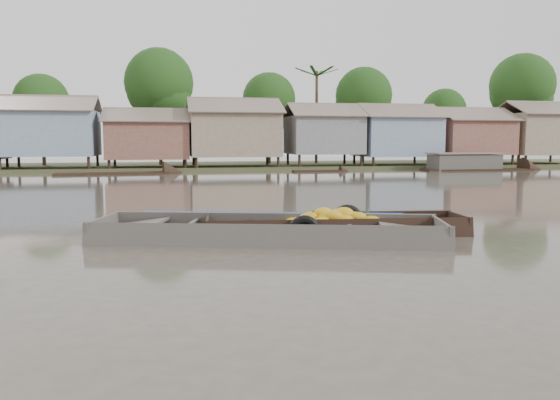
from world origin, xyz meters
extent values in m
plane|color=#494238|center=(0.00, 0.00, 0.00)|extent=(120.00, 120.00, 0.00)
cube|color=#384723|center=(0.00, 33.00, 0.00)|extent=(120.00, 12.00, 0.50)
cube|color=#798DA6|center=(-10.50, 29.50, 2.70)|extent=(6.20, 5.20, 3.20)
cube|color=brown|center=(-10.50, 28.10, 4.75)|extent=(6.60, 3.02, 1.28)
cube|color=brown|center=(-10.50, 30.90, 4.75)|extent=(6.60, 3.02, 1.28)
cube|color=brown|center=(-3.80, 29.50, 2.20)|extent=(5.80, 4.60, 2.70)
cube|color=brown|center=(-3.80, 28.26, 4.00)|extent=(6.20, 2.67, 1.14)
cube|color=brown|center=(-3.80, 30.74, 4.00)|extent=(6.20, 2.67, 1.14)
cube|color=#83705A|center=(2.50, 29.50, 2.65)|extent=(6.50, 5.30, 3.30)
cube|color=brown|center=(2.50, 28.07, 4.75)|extent=(6.90, 3.08, 1.31)
cube|color=brown|center=(2.50, 30.93, 4.75)|extent=(6.90, 3.08, 1.31)
cube|color=slate|center=(9.50, 29.50, 2.60)|extent=(5.40, 4.70, 2.90)
cube|color=brown|center=(9.50, 28.23, 4.50)|extent=(5.80, 2.73, 1.17)
cube|color=brown|center=(9.50, 30.77, 4.50)|extent=(5.80, 2.73, 1.17)
cube|color=#798DA6|center=(15.50, 29.50, 2.50)|extent=(6.00, 5.00, 3.10)
cube|color=brown|center=(15.50, 28.15, 4.50)|extent=(6.40, 2.90, 1.24)
cube|color=brown|center=(15.50, 30.85, 4.50)|extent=(6.40, 2.90, 1.24)
cube|color=brown|center=(22.00, 29.50, 2.45)|extent=(5.70, 4.90, 2.80)
cube|color=brown|center=(22.00, 28.18, 4.30)|extent=(6.10, 2.85, 1.21)
cube|color=brown|center=(22.00, 30.82, 4.30)|extent=(6.10, 2.85, 1.21)
cube|color=#83705A|center=(28.50, 29.50, 2.70)|extent=(6.30, 5.10, 3.40)
cube|color=brown|center=(28.50, 28.12, 4.85)|extent=(6.70, 2.96, 1.26)
cube|color=brown|center=(28.50, 30.88, 4.85)|extent=(6.70, 2.96, 1.26)
cylinder|color=#473323|center=(-12.00, 34.00, 2.45)|extent=(0.28, 0.28, 4.90)
sphere|color=#1A3A12|center=(-12.00, 34.00, 5.25)|extent=(4.20, 4.20, 4.20)
cylinder|color=#473323|center=(-3.00, 33.00, 3.15)|extent=(0.28, 0.28, 6.30)
sphere|color=#1A3A12|center=(-3.00, 33.00, 6.75)|extent=(5.40, 5.40, 5.40)
cylinder|color=#473323|center=(6.00, 34.00, 2.62)|extent=(0.28, 0.28, 5.25)
sphere|color=#1A3A12|center=(6.00, 34.00, 5.62)|extent=(4.50, 4.50, 4.50)
cylinder|color=#473323|center=(14.00, 33.00, 2.80)|extent=(0.28, 0.28, 5.60)
sphere|color=#1A3A12|center=(14.00, 33.00, 6.00)|extent=(4.80, 4.80, 4.80)
cylinder|color=#473323|center=(22.00, 34.00, 2.27)|extent=(0.28, 0.28, 4.55)
sphere|color=#1A3A12|center=(22.00, 34.00, 4.88)|extent=(3.90, 3.90, 3.90)
cylinder|color=#473323|center=(29.00, 33.00, 3.32)|extent=(0.28, 0.28, 6.65)
sphere|color=#1A3A12|center=(29.00, 33.00, 7.12)|extent=(5.70, 5.70, 5.70)
cylinder|color=#473323|center=(10.00, 33.50, 4.00)|extent=(0.24, 0.24, 8.00)
cube|color=black|center=(1.65, 0.51, -0.08)|extent=(6.13, 1.72, 0.08)
cube|color=black|center=(1.72, 1.17, 0.16)|extent=(6.16, 0.73, 0.57)
cube|color=black|center=(1.59, -0.14, 0.16)|extent=(6.16, 0.73, 0.57)
cube|color=black|center=(4.66, 0.23, 0.16)|extent=(0.19, 1.34, 0.54)
cube|color=black|center=(4.14, 0.28, 0.23)|extent=(1.15, 1.25, 0.21)
cube|color=black|center=(-1.35, 0.79, 0.16)|extent=(0.19, 1.34, 0.54)
cube|color=black|center=(-0.83, 0.75, 0.23)|extent=(1.15, 1.25, 0.21)
cube|color=black|center=(0.22, 0.65, 0.28)|extent=(0.22, 1.29, 0.05)
cube|color=black|center=(3.09, 0.38, 0.28)|extent=(0.22, 1.29, 0.05)
ellipsoid|color=gold|center=(2.14, 0.29, 0.42)|extent=(0.41, 0.30, 0.24)
ellipsoid|color=gold|center=(1.72, 0.14, 0.23)|extent=(0.42, 0.31, 0.25)
ellipsoid|color=gold|center=(0.74, 0.56, 0.27)|extent=(0.53, 0.39, 0.31)
ellipsoid|color=gold|center=(2.04, 0.42, 0.40)|extent=(0.48, 0.35, 0.28)
ellipsoid|color=gold|center=(0.83, 0.38, 0.27)|extent=(0.52, 0.39, 0.30)
ellipsoid|color=gold|center=(2.38, 0.75, 0.24)|extent=(0.46, 0.34, 0.26)
ellipsoid|color=gold|center=(0.93, 0.36, 0.27)|extent=(0.47, 0.34, 0.27)
ellipsoid|color=gold|center=(0.90, 0.26, 0.21)|extent=(0.51, 0.38, 0.30)
ellipsoid|color=gold|center=(1.61, 0.65, 0.39)|extent=(0.50, 0.37, 0.29)
ellipsoid|color=gold|center=(0.66, 0.75, 0.25)|extent=(0.48, 0.35, 0.28)
ellipsoid|color=gold|center=(1.83, 0.46, 0.49)|extent=(0.54, 0.39, 0.31)
ellipsoid|color=gold|center=(0.85, 0.27, 0.22)|extent=(0.52, 0.38, 0.30)
ellipsoid|color=gold|center=(1.54, 0.36, 0.45)|extent=(0.50, 0.37, 0.29)
ellipsoid|color=gold|center=(2.46, 0.28, 0.31)|extent=(0.48, 0.36, 0.28)
ellipsoid|color=gold|center=(1.37, 0.59, 0.49)|extent=(0.50, 0.37, 0.29)
ellipsoid|color=gold|center=(1.83, 0.30, 0.35)|extent=(0.46, 0.34, 0.26)
ellipsoid|color=gold|center=(1.50, 0.74, 0.35)|extent=(0.47, 0.34, 0.27)
ellipsoid|color=gold|center=(1.38, 0.86, 0.36)|extent=(0.42, 0.31, 0.24)
ellipsoid|color=gold|center=(1.72, 0.39, 0.39)|extent=(0.47, 0.35, 0.27)
ellipsoid|color=gold|center=(0.96, 0.65, 0.36)|extent=(0.45, 0.33, 0.26)
ellipsoid|color=gold|center=(1.97, 0.86, 0.27)|extent=(0.45, 0.33, 0.26)
ellipsoid|color=gold|center=(2.55, 0.66, 0.29)|extent=(0.51, 0.38, 0.30)
ellipsoid|color=gold|center=(1.42, 0.68, 0.37)|extent=(0.46, 0.34, 0.27)
ellipsoid|color=gold|center=(1.10, 0.63, 0.39)|extent=(0.52, 0.39, 0.30)
ellipsoid|color=gold|center=(0.64, 0.55, 0.18)|extent=(0.41, 0.30, 0.24)
ellipsoid|color=gold|center=(2.01, 0.89, 0.26)|extent=(0.44, 0.32, 0.25)
ellipsoid|color=gold|center=(1.52, 0.80, 0.31)|extent=(0.43, 0.31, 0.25)
ellipsoid|color=gold|center=(2.66, 0.04, 0.21)|extent=(0.44, 0.32, 0.25)
ellipsoid|color=gold|center=(1.24, 0.26, 0.34)|extent=(0.40, 0.30, 0.23)
ellipsoid|color=gold|center=(0.67, 0.24, 0.16)|extent=(0.42, 0.31, 0.24)
ellipsoid|color=gold|center=(1.41, 0.45, 0.40)|extent=(0.49, 0.36, 0.28)
ellipsoid|color=gold|center=(1.70, 0.61, 0.47)|extent=(0.40, 0.30, 0.23)
cylinder|color=#3F6626|center=(1.11, 0.56, 0.48)|extent=(0.04, 0.04, 0.20)
cylinder|color=#3F6626|center=(1.87, 0.49, 0.48)|extent=(0.04, 0.04, 0.20)
cylinder|color=#3F6626|center=(2.42, 0.44, 0.48)|extent=(0.04, 0.04, 0.20)
torus|color=black|center=(2.16, 1.21, 0.19)|extent=(0.87, 0.28, 0.85)
torus|color=black|center=(0.71, -0.15, 0.19)|extent=(0.78, 0.27, 0.76)
cube|color=#47433C|center=(-0.05, 0.06, -0.08)|extent=(7.71, 3.52, 0.08)
cube|color=#47433C|center=(0.19, 0.96, 0.19)|extent=(7.49, 2.15, 0.62)
cube|color=#47433C|center=(-0.29, -0.83, 0.19)|extent=(7.49, 2.15, 0.62)
cube|color=#47433C|center=(3.60, -0.91, 0.19)|extent=(0.54, 1.83, 0.58)
cube|color=#47433C|center=(2.97, -0.74, 0.26)|extent=(1.68, 1.91, 0.24)
cube|color=#47433C|center=(-3.69, 1.04, 0.19)|extent=(0.54, 1.83, 0.58)
cube|color=#47433C|center=(-3.06, 0.87, 0.26)|extent=(1.68, 1.91, 0.24)
cube|color=#47433C|center=(-1.79, 0.53, 0.31)|extent=(0.56, 1.77, 0.05)
cube|color=#47433C|center=(1.70, -0.40, 0.31)|extent=(0.56, 1.77, 0.05)
cube|color=#665E54|center=(-0.05, 0.06, -0.03)|extent=(5.93, 2.91, 0.02)
cube|color=#103BA6|center=(0.21, 1.01, 0.42)|extent=(6.05, 1.70, 0.15)
torus|color=olive|center=(1.38, -0.64, -0.01)|extent=(0.43, 0.43, 0.06)
torus|color=olive|center=(1.38, -0.64, 0.03)|extent=(0.35, 0.35, 0.06)
cube|color=black|center=(7.88, 25.12, -0.05)|extent=(3.56, 0.80, 0.35)
cube|color=black|center=(-5.97, 25.10, -0.05)|extent=(7.24, 2.23, 0.35)
cube|color=black|center=(19.84, 24.74, -0.05)|extent=(8.18, 2.16, 0.35)
cube|color=black|center=(19.00, 25.00, 0.55)|extent=(5.00, 2.00, 1.20)
camera|label=1|loc=(-2.13, -11.77, 2.22)|focal=35.00mm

